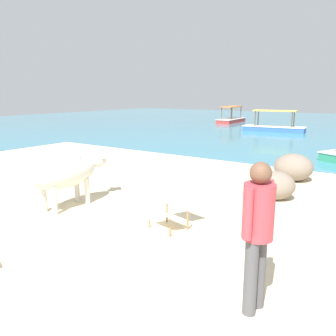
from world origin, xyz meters
TOP-DOWN VIEW (x-y plane):
  - sand_beach at (0.00, 0.00)m, footprint 18.00×14.00m
  - water_surface at (0.00, 22.00)m, footprint 60.00×36.00m
  - cow at (-1.24, 0.70)m, footprint 0.57×1.89m
  - deck_chair_far at (1.13, 1.04)m, footprint 0.69×0.86m
  - person_standing at (3.14, -0.46)m, footprint 0.32×0.51m
  - shore_rock_large at (1.91, 5.55)m, footprint 1.06×1.04m
  - shore_rock_medium at (2.03, 3.60)m, footprint 1.05×0.93m
  - boat_blue at (-2.49, 17.45)m, footprint 3.79×1.59m
  - boat_red at (-7.44, 22.07)m, footprint 1.35×3.73m

SIDE VIEW (x-z plane):
  - water_surface at x=0.00m, z-range -0.01..0.01m
  - sand_beach at x=0.00m, z-range 0.00..0.04m
  - boat_blue at x=-2.49m, z-range -0.35..0.94m
  - boat_red at x=-7.44m, z-range -0.35..0.94m
  - shore_rock_medium at x=2.03m, z-range 0.04..0.67m
  - shore_rock_large at x=1.91m, z-range 0.04..0.76m
  - deck_chair_far at x=1.13m, z-range 0.08..0.77m
  - cow at x=-1.24m, z-range 0.21..1.29m
  - person_standing at x=3.14m, z-range 0.18..1.80m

